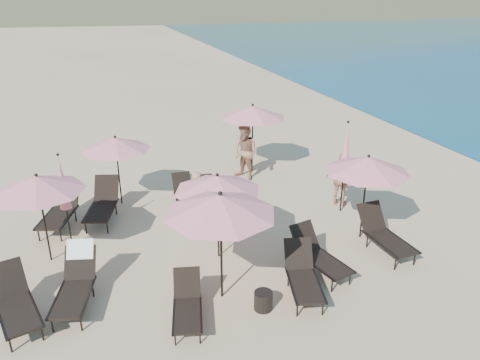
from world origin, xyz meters
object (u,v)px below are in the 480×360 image
object	(u,v)px
lounger_2	(187,304)
beachgoer_c	(341,180)
lounger_3	(303,275)
lounger_4	(319,254)
umbrella_closed_1	(62,183)
umbrella_closed_0	(346,150)
lounger_8	(185,194)
umbrella_open_2	(368,165)
umbrella_open_3	(116,144)
lounger_6	(60,210)
side_table_0	(185,289)
beachgoer_a	(199,202)
lounger_0	(15,302)
lounger_9	(206,199)
umbrella_open_5	(220,205)
lounger_7	(103,203)
lounger_5	(384,234)
umbrella_open_1	(217,183)
umbrella_open_4	(253,112)
umbrella_open_0	(38,184)
beachgoer_b	(245,152)
lounger_1	(76,280)
side_table_1	(263,301)

from	to	relation	value
lounger_2	beachgoer_c	world-z (taller)	beachgoer_c
lounger_3	lounger_4	distance (m)	0.94
umbrella_closed_1	lounger_3	bearing A→B (deg)	-37.85
lounger_3	umbrella_closed_0	size ratio (longest dim) A/B	0.64
lounger_8	umbrella_open_2	size ratio (longest dim) A/B	0.65
umbrella_open_3	beachgoer_c	bearing A→B (deg)	-19.66
lounger_4	lounger_6	distance (m)	7.13
side_table_0	beachgoer_a	distance (m)	3.07
lounger_2	umbrella_open_2	world-z (taller)	umbrella_open_2
lounger_0	umbrella_open_3	distance (m)	5.70
lounger_9	umbrella_open_5	size ratio (longest dim) A/B	0.69
lounger_0	lounger_7	xyz separation A→B (m)	(1.91, 4.03, 0.02)
umbrella_closed_0	side_table_0	world-z (taller)	umbrella_closed_0
lounger_4	umbrella_open_3	world-z (taller)	umbrella_open_3
lounger_0	lounger_5	bearing A→B (deg)	-15.50
umbrella_open_1	umbrella_closed_1	size ratio (longest dim) A/B	0.88
umbrella_open_4	umbrella_open_5	xyz separation A→B (m)	(-3.12, -6.66, 0.00)
lounger_7	beachgoer_a	xyz separation A→B (m)	(2.44, -1.53, 0.36)
lounger_9	umbrella_open_0	bearing A→B (deg)	-157.00
lounger_8	umbrella_open_4	distance (m)	3.97
lounger_2	umbrella_open_4	xyz separation A→B (m)	(3.99, 7.20, 1.79)
lounger_7	umbrella_open_5	world-z (taller)	umbrella_open_5
lounger_3	lounger_8	xyz separation A→B (m)	(-1.46, 5.05, -0.04)
lounger_6	umbrella_closed_0	distance (m)	8.11
beachgoer_a	lounger_4	bearing A→B (deg)	-72.70
umbrella_open_2	side_table_0	distance (m)	5.41
lounger_4	umbrella_open_1	world-z (taller)	umbrella_open_1
lounger_5	umbrella_closed_0	bearing A→B (deg)	84.15
side_table_0	beachgoer_b	bearing A→B (deg)	59.95
lounger_5	side_table_0	bearing A→B (deg)	-179.10
lounger_7	umbrella_closed_1	xyz separation A→B (m)	(-0.89, -1.28, 1.26)
umbrella_closed_1	side_table_0	world-z (taller)	umbrella_closed_1
lounger_1	lounger_7	size ratio (longest dim) A/B	0.97
umbrella_closed_1	beachgoer_b	distance (m)	6.43
umbrella_closed_0	umbrella_open_3	bearing A→B (deg)	156.85
lounger_5	lounger_8	distance (m)	5.84
side_table_1	lounger_2	bearing A→B (deg)	174.65
umbrella_closed_0	beachgoer_c	distance (m)	1.17
lounger_3	lounger_7	size ratio (longest dim) A/B	0.91
lounger_0	lounger_3	distance (m)	5.84
lounger_8	umbrella_closed_0	size ratio (longest dim) A/B	0.55
lounger_0	lounger_8	size ratio (longest dim) A/B	1.23
beachgoer_a	lounger_8	bearing A→B (deg)	71.73
lounger_4	beachgoer_c	world-z (taller)	beachgoer_c
umbrella_closed_0	lounger_8	bearing A→B (deg)	157.19
lounger_1	beachgoer_b	xyz separation A→B (m)	(5.59, 5.30, 0.42)
umbrella_open_4	umbrella_open_2	bearing A→B (deg)	-78.56
lounger_3	umbrella_open_3	size ratio (longest dim) A/B	0.81
beachgoer_c	beachgoer_a	bearing A→B (deg)	49.96
lounger_2	umbrella_open_5	distance (m)	2.07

